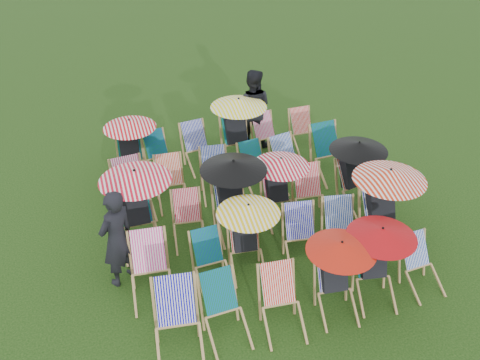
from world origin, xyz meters
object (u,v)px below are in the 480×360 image
object	(u,v)px
person_left	(117,238)
person_rear	(252,108)
deckchair_29	(305,131)
deckchair_5	(422,266)
deckchair_0	(178,325)

from	to	relation	value
person_left	person_rear	world-z (taller)	person_rear
person_left	person_rear	bearing A→B (deg)	-168.02
deckchair_29	deckchair_5	bearing A→B (deg)	-91.23
deckchair_29	person_rear	size ratio (longest dim) A/B	0.48
deckchair_5	deckchair_29	distance (m)	4.62
deckchair_0	deckchair_5	distance (m)	3.91
person_rear	person_left	bearing A→B (deg)	71.86
deckchair_29	person_left	distance (m)	5.45
deckchair_0	person_rear	distance (m)	6.01
deckchair_29	person_rear	world-z (taller)	person_rear
deckchair_5	deckchair_29	world-z (taller)	deckchair_29
deckchair_0	deckchair_5	world-z (taller)	deckchair_0
deckchair_29	person_left	world-z (taller)	person_left
deckchair_0	deckchair_29	distance (m)	6.13
deckchair_5	person_rear	world-z (taller)	person_rear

